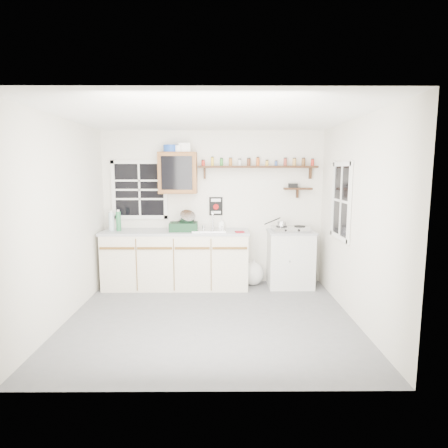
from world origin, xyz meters
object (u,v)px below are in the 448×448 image
Objects in this scene: upper_cabinet at (178,173)px; dish_rack at (185,224)px; right_cabinet at (290,259)px; main_cabinet at (176,259)px; spice_shelf at (258,166)px; hotplate at (291,229)px.

upper_cabinet reaches higher than dish_rack.
main_cabinet is at bearing -179.21° from right_cabinet.
right_cabinet is at bearing 0.79° from main_cabinet.
main_cabinet is 1.98m from spice_shelf.
right_cabinet is 1.58m from spice_shelf.
dish_rack reaches higher than main_cabinet.
hotplate is at bearing -22.18° from spice_shelf.
dish_rack is (-1.69, -0.05, 0.57)m from right_cabinet.
dish_rack is at bearing -7.85° from main_cabinet.
main_cabinet is 1.21× the size of spice_shelf.
upper_cabinet is 1.29m from spice_shelf.
main_cabinet is 1.37m from upper_cabinet.
dish_rack is (-1.17, -0.23, -0.91)m from spice_shelf.
main_cabinet is 0.58m from dish_rack.
spice_shelf is at bearing 160.19° from right_cabinet.
main_cabinet reaches higher than right_cabinet.
dish_rack is at bearing 177.49° from hotplate.
right_cabinet is at bearing -3.76° from upper_cabinet.
hotplate is (1.79, -0.14, -0.88)m from upper_cabinet.
spice_shelf is 1.50m from dish_rack.
spice_shelf is at bearing 3.09° from upper_cabinet.
hotplate reaches higher than main_cabinet.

